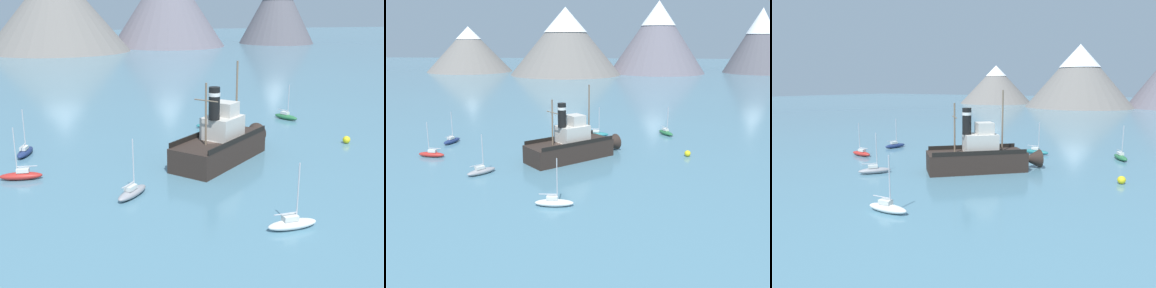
{
  "view_description": "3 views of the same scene",
  "coord_description": "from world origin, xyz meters",
  "views": [
    {
      "loc": [
        -13.98,
        -44.37,
        15.2
      ],
      "look_at": [
        -2.09,
        1.82,
        1.58
      ],
      "focal_mm": 45.0,
      "sensor_mm": 36.0,
      "label": 1
    },
    {
      "loc": [
        6.35,
        -52.51,
        15.87
      ],
      "look_at": [
        1.72,
        -1.19,
        2.53
      ],
      "focal_mm": 38.0,
      "sensor_mm": 36.0,
      "label": 2
    },
    {
      "loc": [
        19.88,
        -36.21,
        10.47
      ],
      "look_at": [
        -1.77,
        1.04,
        3.06
      ],
      "focal_mm": 32.0,
      "sensor_mm": 36.0,
      "label": 3
    }
  ],
  "objects": [
    {
      "name": "sailboat_navy",
      "position": [
        -18.99,
        7.32,
        0.43
      ],
      "size": [
        2.05,
        3.96,
        4.9
      ],
      "color": "navy",
      "rests_on": "ground"
    },
    {
      "name": "sailboat_green",
      "position": [
        15.24,
        16.2,
        0.43
      ],
      "size": [
        2.71,
        3.88,
        4.9
      ],
      "color": "#286B3D",
      "rests_on": "ground"
    },
    {
      "name": "sailboat_white",
      "position": [
        0.69,
        -15.9,
        0.43
      ],
      "size": [
        3.86,
        1.33,
        4.9
      ],
      "color": "white",
      "rests_on": "ground"
    },
    {
      "name": "sailboat_red",
      "position": [
        -18.78,
        -0.41,
        0.43
      ],
      "size": [
        3.89,
        1.47,
        4.9
      ],
      "color": "#B22823",
      "rests_on": "ground"
    },
    {
      "name": "mooring_buoy",
      "position": [
        16.67,
        3.03,
        0.43
      ],
      "size": [
        0.86,
        0.86,
        0.86
      ],
      "primitive_type": "sphere",
      "color": "yellow",
      "rests_on": "ground"
    },
    {
      "name": "ground_plane",
      "position": [
        0.0,
        0.0,
        0.0
      ],
      "size": [
        600.0,
        600.0,
        0.0
      ],
      "primitive_type": "plane",
      "color": "teal"
    },
    {
      "name": "mountain_ridge",
      "position": [
        1.82,
        145.87,
        15.24
      ],
      "size": [
        178.32,
        62.18,
        33.43
      ],
      "color": "slate",
      "rests_on": "ground"
    },
    {
      "name": "sailboat_grey",
      "position": [
        -9.51,
        -7.06,
        0.43
      ],
      "size": [
        3.32,
        3.59,
        4.9
      ],
      "color": "gray",
      "rests_on": "ground"
    },
    {
      "name": "sailboat_teal",
      "position": [
        3.57,
        14.11,
        0.43
      ],
      "size": [
        3.87,
        1.35,
        4.9
      ],
      "color": "#23757A",
      "rests_on": "ground"
    },
    {
      "name": "old_tugboat",
      "position": [
        0.89,
        0.68,
        1.83
      ],
      "size": [
        13.01,
        12.09,
        9.9
      ],
      "color": "#2D231E",
      "rests_on": "ground"
    }
  ]
}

